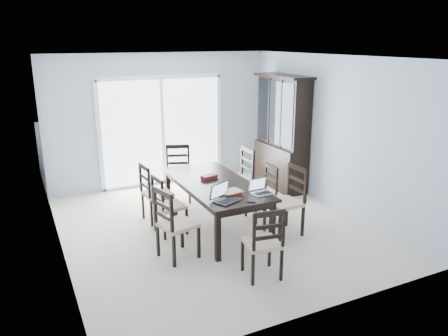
{
  "coord_description": "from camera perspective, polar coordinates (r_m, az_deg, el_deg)",
  "views": [
    {
      "loc": [
        -2.64,
        -5.74,
        2.84
      ],
      "look_at": [
        0.16,
        0.0,
        0.95
      ],
      "focal_mm": 35.0,
      "sensor_mm": 36.0,
      "label": 1
    }
  ],
  "objects": [
    {
      "name": "floor",
      "position": [
        6.93,
        -1.19,
        -7.72
      ],
      "size": [
        5.0,
        5.0,
        0.0
      ],
      "primitive_type": "plane",
      "color": "#BDB8A2",
      "rests_on": "ground"
    },
    {
      "name": "ceiling",
      "position": [
        6.33,
        -1.33,
        14.29
      ],
      "size": [
        5.0,
        5.0,
        0.0
      ],
      "primitive_type": "plane",
      "rotation": [
        3.14,
        0.0,
        0.0
      ],
      "color": "white",
      "rests_on": "back_wall"
    },
    {
      "name": "back_wall",
      "position": [
        8.79,
        -8.14,
        6.23
      ],
      "size": [
        4.5,
        0.02,
        2.6
      ],
      "primitive_type": "cube",
      "color": "#A6B3C6",
      "rests_on": "floor"
    },
    {
      "name": "wall_left",
      "position": [
        5.96,
        -21.3,
        0.34
      ],
      "size": [
        0.02,
        5.0,
        2.6
      ],
      "primitive_type": "cube",
      "color": "#A6B3C6",
      "rests_on": "floor"
    },
    {
      "name": "wall_right",
      "position": [
        7.7,
        14.18,
        4.43
      ],
      "size": [
        0.02,
        5.0,
        2.6
      ],
      "primitive_type": "cube",
      "color": "#A6B3C6",
      "rests_on": "floor"
    },
    {
      "name": "balcony",
      "position": [
        10.04,
        -9.6,
        -0.49
      ],
      "size": [
        4.5,
        2.0,
        0.1
      ],
      "primitive_type": "cube",
      "color": "gray",
      "rests_on": "ground"
    },
    {
      "name": "railing",
      "position": [
        10.82,
        -11.28,
        3.95
      ],
      "size": [
        4.5,
        0.06,
        1.1
      ],
      "primitive_type": "cube",
      "color": "#99999E",
      "rests_on": "balcony"
    },
    {
      "name": "dining_table",
      "position": [
        6.68,
        -1.22,
        -2.45
      ],
      "size": [
        1.0,
        2.2,
        0.75
      ],
      "color": "black",
      "rests_on": "floor"
    },
    {
      "name": "china_hutch",
      "position": [
        8.59,
        7.58,
        4.45
      ],
      "size": [
        0.5,
        1.38,
        2.2
      ],
      "color": "black",
      "rests_on": "floor"
    },
    {
      "name": "sliding_door",
      "position": [
        8.81,
        -8.03,
        4.84
      ],
      "size": [
        2.52,
        0.05,
        2.18
      ],
      "color": "silver",
      "rests_on": "floor"
    },
    {
      "name": "chair_left_near",
      "position": [
        5.78,
        -6.94,
        -6.31
      ],
      "size": [
        0.54,
        0.53,
        1.16
      ],
      "rotation": [
        0.0,
        0.0,
        -1.33
      ],
      "color": "black",
      "rests_on": "floor"
    },
    {
      "name": "chair_left_mid",
      "position": [
        6.55,
        -7.82,
        -4.03
      ],
      "size": [
        0.45,
        0.44,
        1.07
      ],
      "rotation": [
        0.0,
        0.0,
        -1.47
      ],
      "color": "black",
      "rests_on": "floor"
    },
    {
      "name": "chair_left_far",
      "position": [
        7.04,
        -9.45,
        -2.42
      ],
      "size": [
        0.46,
        0.45,
        1.11
      ],
      "rotation": [
        0.0,
        0.0,
        -1.49
      ],
      "color": "black",
      "rests_on": "floor"
    },
    {
      "name": "chair_right_near",
      "position": [
        6.6,
        8.64,
        -3.2
      ],
      "size": [
        0.48,
        0.47,
        1.21
      ],
      "rotation": [
        0.0,
        0.0,
        1.6
      ],
      "color": "black",
      "rests_on": "floor"
    },
    {
      "name": "chair_right_mid",
      "position": [
        7.12,
        5.46,
        -2.41
      ],
      "size": [
        0.41,
        0.39,
        1.03
      ],
      "rotation": [
        0.0,
        0.0,
        1.55
      ],
      "color": "black",
      "rests_on": "floor"
    },
    {
      "name": "chair_right_far",
      "position": [
        7.59,
        2.29,
        -0.4
      ],
      "size": [
        0.47,
        0.45,
        1.21
      ],
      "rotation": [
        0.0,
        0.0,
        1.57
      ],
      "color": "black",
      "rests_on": "floor"
    },
    {
      "name": "chair_end_near",
      "position": [
        5.31,
        5.4,
        -8.88
      ],
      "size": [
        0.47,
        0.48,
        1.09
      ],
      "rotation": [
        0.0,
        0.0,
        -0.15
      ],
      "color": "black",
      "rests_on": "floor"
    },
    {
      "name": "chair_end_far",
      "position": [
        7.99,
        -6.02,
        0.17
      ],
      "size": [
        0.56,
        0.57,
        1.15
      ],
      "rotation": [
        0.0,
        0.0,
        2.79
      ],
      "color": "black",
      "rests_on": "floor"
    },
    {
      "name": "laptop_dark",
      "position": [
        5.85,
        0.45,
        -3.85
      ],
      "size": [
        0.42,
        0.36,
        0.24
      ],
      "rotation": [
        0.0,
        0.0,
        0.41
      ],
      "color": "black",
      "rests_on": "dining_table"
    },
    {
      "name": "laptop_silver",
      "position": [
        6.16,
        5.0,
        -2.96
      ],
      "size": [
        0.31,
        0.23,
        0.2
      ],
      "rotation": [
        0.0,
        0.0,
        0.09
      ],
      "color": "#B0B0B2",
      "rests_on": "dining_table"
    },
    {
      "name": "book_stack",
      "position": [
        6.13,
        0.9,
        -3.21
      ],
      "size": [
        0.32,
        0.26,
        0.05
      ],
      "rotation": [
        0.0,
        0.0,
        0.02
      ],
      "color": "maroon",
      "rests_on": "dining_table"
    },
    {
      "name": "cell_phone",
      "position": [
        5.85,
        3.57,
        -4.43
      ],
      "size": [
        0.13,
        0.1,
        0.01
      ],
      "primitive_type": "cube",
      "rotation": [
        0.0,
        0.0,
        -0.48
      ],
      "color": "black",
      "rests_on": "dining_table"
    },
    {
      "name": "game_box",
      "position": [
        6.8,
        -1.96,
        -1.17
      ],
      "size": [
        0.27,
        0.18,
        0.06
      ],
      "primitive_type": "cube",
      "rotation": [
        0.0,
        0.0,
        0.26
      ],
      "color": "#52101F",
      "rests_on": "dining_table"
    },
    {
      "name": "hot_tub",
      "position": [
        9.82,
        -11.64,
        2.17
      ],
      "size": [
        1.81,
        1.62,
        0.94
      ],
      "rotation": [
        0.0,
        0.0,
        -0.0
      ],
      "color": "brown",
      "rests_on": "balcony"
    }
  ]
}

